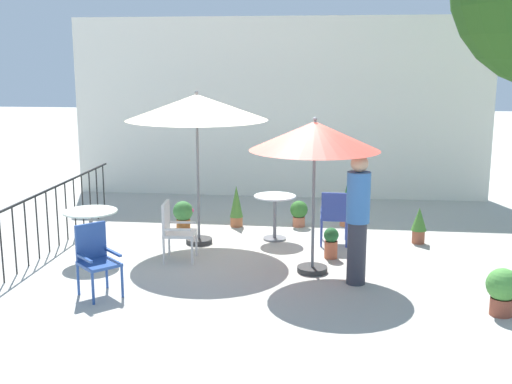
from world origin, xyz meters
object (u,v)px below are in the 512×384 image
object	(u,v)px
cafe_table_0	(91,225)
potted_plant_2	(347,204)
patio_umbrella_1	(315,138)
patio_chair_1	(334,214)
cafe_table_1	(275,209)
potted_plant_4	(183,213)
potted_plant_0	(503,289)
potted_plant_6	(236,206)
potted_plant_1	(331,242)
patio_chair_0	(96,256)
potted_plant_3	(419,224)
potted_plant_5	(299,212)
standing_person	(358,218)
patio_chair_2	(174,228)
patio_umbrella_0	(197,108)

from	to	relation	value
cafe_table_0	potted_plant_2	size ratio (longest dim) A/B	0.95
patio_umbrella_1	patio_chair_1	distance (m)	2.07
cafe_table_1	potted_plant_2	world-z (taller)	potted_plant_2
cafe_table_0	potted_plant_4	xyz separation A→B (m)	(0.97, 2.02, -0.27)
potted_plant_0	potted_plant_6	world-z (taller)	potted_plant_6
potted_plant_0	potted_plant_2	bearing A→B (deg)	113.66
potted_plant_1	patio_chair_0	bearing A→B (deg)	-147.53
patio_chair_0	potted_plant_2	size ratio (longest dim) A/B	1.09
potted_plant_4	potted_plant_6	xyz separation A→B (m)	(0.95, 0.23, 0.11)
potted_plant_0	potted_plant_1	world-z (taller)	potted_plant_0
potted_plant_3	potted_plant_6	distance (m)	3.29
cafe_table_1	potted_plant_5	xyz separation A→B (m)	(0.36, 0.94, -0.26)
potted_plant_2	patio_chair_1	bearing A→B (deg)	-100.57
cafe_table_0	potted_plant_0	distance (m)	5.93
patio_umbrella_1	standing_person	bearing A→B (deg)	-34.10
patio_chair_2	potted_plant_5	distance (m)	2.90
patio_umbrella_1	potted_plant_6	xyz separation A→B (m)	(-1.48, 2.45, -1.58)
patio_chair_2	potted_plant_3	bearing A→B (deg)	19.85
patio_umbrella_0	cafe_table_0	world-z (taller)	patio_umbrella_0
patio_chair_2	potted_plant_6	distance (m)	2.23
patio_umbrella_0	potted_plant_0	world-z (taller)	patio_umbrella_0
cafe_table_0	potted_plant_0	size ratio (longest dim) A/B	1.40
patio_umbrella_1	potted_plant_2	xyz separation A→B (m)	(0.55, 2.73, -1.55)
patio_chair_0	potted_plant_3	size ratio (longest dim) A/B	1.52
potted_plant_3	potted_plant_4	world-z (taller)	potted_plant_3
potted_plant_2	cafe_table_1	bearing A→B (deg)	-139.12
potted_plant_3	patio_chair_1	bearing A→B (deg)	-169.76
cafe_table_1	patio_chair_1	bearing A→B (deg)	-11.22
patio_chair_2	patio_umbrella_1	bearing A→B (deg)	-8.48
cafe_table_1	patio_chair_1	distance (m)	1.03
potted_plant_0	potted_plant_4	size ratio (longest dim) A/B	1.17
patio_chair_2	potted_plant_3	world-z (taller)	patio_chair_2
potted_plant_0	standing_person	size ratio (longest dim) A/B	0.33
potted_plant_2	potted_plant_6	bearing A→B (deg)	-172.08
patio_chair_0	potted_plant_6	xyz separation A→B (m)	(1.30, 3.69, -0.14)
cafe_table_0	potted_plant_3	world-z (taller)	cafe_table_0
cafe_table_1	potted_plant_0	world-z (taller)	cafe_table_1
standing_person	potted_plant_1	bearing A→B (deg)	107.24
potted_plant_2	potted_plant_3	world-z (taller)	potted_plant_2
cafe_table_0	patio_chair_0	xyz separation A→B (m)	(0.61, -1.43, -0.02)
potted_plant_1	potted_plant_5	xyz separation A→B (m)	(-0.60, 1.88, 0.01)
standing_person	potted_plant_0	bearing A→B (deg)	-28.22
patio_chair_1	patio_umbrella_1	bearing A→B (deg)	-101.97
patio_chair_0	patio_chair_2	xyz separation A→B (m)	(0.66, 1.55, -0.01)
patio_umbrella_1	cafe_table_0	world-z (taller)	patio_umbrella_1
patio_umbrella_1	cafe_table_0	distance (m)	3.69
potted_plant_1	potted_plant_6	bearing A→B (deg)	135.09
cafe_table_1	patio_chair_1	world-z (taller)	patio_chair_1
patio_chair_0	potted_plant_5	xyz separation A→B (m)	(2.45, 3.82, -0.25)
patio_chair_2	potted_plant_5	size ratio (longest dim) A/B	1.89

